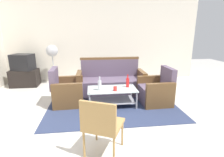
{
  "coord_description": "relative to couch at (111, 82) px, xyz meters",
  "views": [
    {
      "loc": [
        -0.46,
        -3.0,
        1.67
      ],
      "look_at": [
        0.0,
        0.72,
        0.65
      ],
      "focal_mm": 27.92,
      "sensor_mm": 36.0,
      "label": 1
    }
  ],
  "objects": [
    {
      "name": "coffee_table",
      "position": [
        -0.07,
        -0.82,
        -0.04
      ],
      "size": [
        1.1,
        0.6,
        0.4
      ],
      "color": "silver",
      "rests_on": "rug"
    },
    {
      "name": "bottle_red",
      "position": [
        0.31,
        -0.74,
        0.21
      ],
      "size": [
        0.07,
        0.07,
        0.3
      ],
      "color": "red",
      "rests_on": "coffee_table"
    },
    {
      "name": "bottle_clear",
      "position": [
        -0.35,
        -0.88,
        0.21
      ],
      "size": [
        0.08,
        0.08,
        0.31
      ],
      "color": "silver",
      "rests_on": "coffee_table"
    },
    {
      "name": "couch",
      "position": [
        0.0,
        0.0,
        0.0
      ],
      "size": [
        1.81,
        0.76,
        0.96
      ],
      "rotation": [
        0.0,
        0.0,
        3.13
      ],
      "color": "#5B4C60",
      "rests_on": "rug"
    },
    {
      "name": "armchair_right",
      "position": [
        0.99,
        -0.78,
        -0.03
      ],
      "size": [
        0.72,
        0.78,
        0.85
      ],
      "rotation": [
        0.0,
        0.0,
        1.6
      ],
      "color": "#5B4C60",
      "rests_on": "rug"
    },
    {
      "name": "armchair_left",
      "position": [
        -1.1,
        -0.57,
        -0.03
      ],
      "size": [
        0.72,
        0.78,
        0.85
      ],
      "rotation": [
        0.0,
        0.0,
        -1.54
      ],
      "color": "#5B4C60",
      "rests_on": "rug"
    },
    {
      "name": "rug",
      "position": [
        -0.06,
        -0.72,
        -0.31
      ],
      "size": [
        2.91,
        2.23,
        0.01
      ],
      "primitive_type": "cube",
      "color": "#2D3856",
      "rests_on": "ground"
    },
    {
      "name": "ground_plane",
      "position": [
        -0.07,
        -1.53,
        -0.32
      ],
      "size": [
        14.0,
        14.0,
        0.0
      ],
      "primitive_type": "plane",
      "color": "beige"
    },
    {
      "name": "wicker_chair",
      "position": [
        -0.41,
        -2.46,
        0.18
      ],
      "size": [
        0.64,
        0.64,
        0.84
      ],
      "rotation": [
        0.0,
        0.0,
        -0.44
      ],
      "color": "#AD844C",
      "rests_on": "ground"
    },
    {
      "name": "television",
      "position": [
        -2.59,
        1.02,
        0.44
      ],
      "size": [
        0.69,
        0.57,
        0.48
      ],
      "rotation": [
        0.0,
        0.0,
        2.9
      ],
      "color": "black",
      "rests_on": "tv_stand"
    },
    {
      "name": "cup",
      "position": [
        -0.02,
        -0.96,
        0.14
      ],
      "size": [
        0.08,
        0.08,
        0.1
      ],
      "primitive_type": "cylinder",
      "color": "red",
      "rests_on": "coffee_table"
    },
    {
      "name": "wall_back",
      "position": [
        -0.07,
        1.53,
        1.08
      ],
      "size": [
        6.52,
        0.12,
        2.8
      ],
      "color": "silver",
      "rests_on": "ground"
    },
    {
      "name": "pedestal_fan",
      "position": [
        -1.71,
        1.07,
        0.7
      ],
      "size": [
        0.36,
        0.36,
        1.27
      ],
      "color": "#2D2D33",
      "rests_on": "ground"
    },
    {
      "name": "tv_stand",
      "position": [
        -2.59,
        1.02,
        -0.06
      ],
      "size": [
        0.8,
        0.5,
        0.52
      ],
      "primitive_type": "cube",
      "color": "black",
      "rests_on": "ground"
    }
  ]
}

